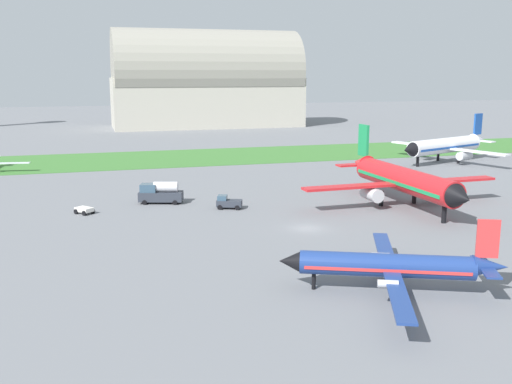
% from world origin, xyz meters
% --- Properties ---
extents(ground_plane, '(600.00, 600.00, 0.00)m').
position_xyz_m(ground_plane, '(0.00, 0.00, 0.00)').
color(ground_plane, slate).
extents(grass_taxiway_strip, '(360.00, 28.00, 0.08)m').
position_xyz_m(grass_taxiway_strip, '(0.00, 66.37, 0.04)').
color(grass_taxiway_strip, '#3D7533').
rests_on(grass_taxiway_strip, ground_plane).
extents(airplane_foreground_turboprop, '(19.01, 21.91, 6.97)m').
position_xyz_m(airplane_foreground_turboprop, '(-0.86, -22.57, 2.55)').
color(airplane_foreground_turboprop, navy).
rests_on(airplane_foreground_turboprop, ground_plane).
extents(airplane_midfield_jet, '(31.04, 30.42, 10.98)m').
position_xyz_m(airplane_midfield_jet, '(17.85, 7.80, 3.95)').
color(airplane_midfield_jet, red).
rests_on(airplane_midfield_jet, ground_plane).
extents(airplane_parked_jet_far, '(27.62, 27.83, 10.24)m').
position_xyz_m(airplane_parked_jet_far, '(49.20, 43.34, 3.69)').
color(airplane_parked_jet_far, white).
rests_on(airplane_parked_jet_far, ground_plane).
extents(pushback_tug_near_gate, '(4.01, 3.09, 1.95)m').
position_xyz_m(pushback_tug_near_gate, '(-7.05, 13.39, 0.91)').
color(pushback_tug_near_gate, '#2D333D').
rests_on(pushback_tug_near_gate, ground_plane).
extents(fuel_truck_midfield, '(6.92, 4.20, 3.29)m').
position_xyz_m(fuel_truck_midfield, '(-16.02, 19.75, 1.58)').
color(fuel_truck_midfield, '#2D333D').
rests_on(fuel_truck_midfield, ground_plane).
extents(baggage_cart_by_runway, '(2.88, 2.95, 0.90)m').
position_xyz_m(baggage_cart_by_runway, '(-27.04, 15.87, 0.57)').
color(baggage_cart_by_runway, white).
rests_on(baggage_cart_by_runway, ground_plane).
extents(hangar_distant, '(67.78, 29.03, 34.86)m').
position_xyz_m(hangar_distant, '(16.55, 145.34, 16.19)').
color(hangar_distant, '#B2AD9E').
rests_on(hangar_distant, ground_plane).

